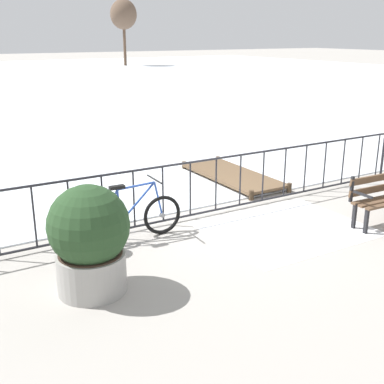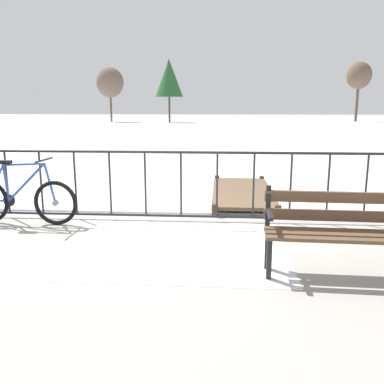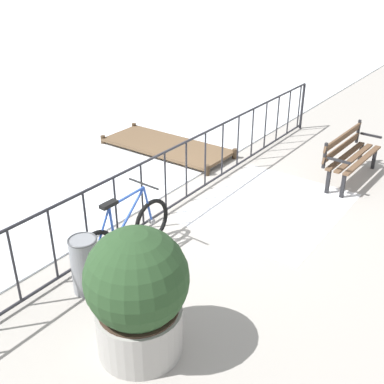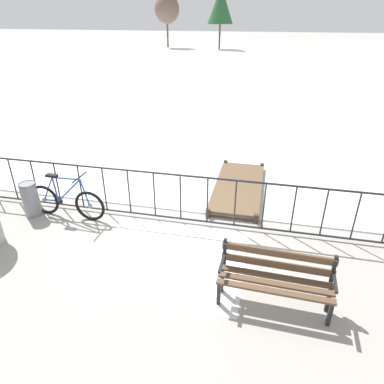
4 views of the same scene
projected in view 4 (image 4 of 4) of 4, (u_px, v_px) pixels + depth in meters
The scene contains 10 objects.
ground_plane at pixel (156, 219), 7.16m from camera, with size 160.00×160.00×0.00m, color #9E9991.
frozen_pond at pixel (251, 59), 31.71m from camera, with size 80.00×56.00×0.03m, color silver.
snow_patch at pixel (169, 258), 5.99m from camera, with size 2.60×2.18×0.01m, color white.
railing_fence at pixel (154, 195), 6.90m from camera, with size 9.06×0.06×1.07m.
bicycle_near_railing at pixel (66, 201), 7.07m from camera, with size 1.71×0.52×0.97m.
park_bench at pixel (276, 275), 4.86m from camera, with size 1.62×0.54×0.89m.
trash_bin at pixel (31, 199), 7.15m from camera, with size 0.35×0.35×0.73m.
wooden_dock at pixel (238, 186), 8.23m from camera, with size 1.10×2.79×0.20m.
tree_far_west at pixel (221, 5), 38.12m from camera, with size 2.88×2.88×6.45m.
tree_west_mid at pixel (167, 9), 40.19m from camera, with size 2.88×2.88×5.75m.
Camera 4 is at (2.07, -5.77, 3.80)m, focal length 32.25 mm.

